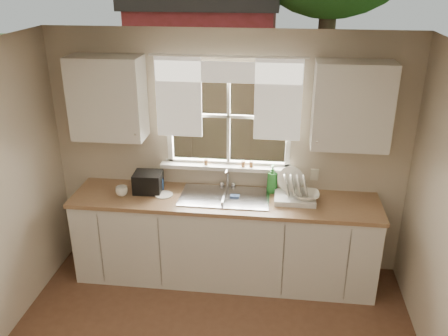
# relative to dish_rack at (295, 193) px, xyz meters

# --- Properties ---
(room_walls) EXTENTS (3.62, 4.02, 2.50)m
(room_walls) POSITION_rel_dish_rack_xyz_m (-0.68, -1.79, 0.25)
(room_walls) COLOR beige
(room_walls) RESTS_ON ground
(ceiling) EXTENTS (3.60, 4.00, 0.02)m
(ceiling) POSITION_rel_dish_rack_xyz_m (-0.68, -1.73, 1.51)
(ceiling) COLOR silver
(ceiling) RESTS_ON room_walls
(window) EXTENTS (1.38, 0.16, 1.06)m
(window) POSITION_rel_dish_rack_xyz_m (-0.68, 0.27, 0.50)
(window) COLOR white
(window) RESTS_ON room_walls
(curtains) EXTENTS (1.50, 0.03, 0.81)m
(curtains) POSITION_rel_dish_rack_xyz_m (-0.68, 0.22, 0.95)
(curtains) COLOR white
(curtains) RESTS_ON room_walls
(base_cabinets) EXTENTS (3.00, 0.62, 0.87)m
(base_cabinets) POSITION_rel_dish_rack_xyz_m (-0.68, -0.05, -0.55)
(base_cabinets) COLOR silver
(base_cabinets) RESTS_ON ground
(countertop) EXTENTS (3.04, 0.65, 0.04)m
(countertop) POSITION_rel_dish_rack_xyz_m (-0.68, -0.05, -0.10)
(countertop) COLOR #926C49
(countertop) RESTS_ON base_cabinets
(upper_cabinet_left) EXTENTS (0.70, 0.33, 0.80)m
(upper_cabinet_left) POSITION_rel_dish_rack_xyz_m (-1.83, 0.10, 0.86)
(upper_cabinet_left) COLOR silver
(upper_cabinet_left) RESTS_ON room_walls
(upper_cabinet_right) EXTENTS (0.70, 0.33, 0.80)m
(upper_cabinet_right) POSITION_rel_dish_rack_xyz_m (0.47, 0.10, 0.86)
(upper_cabinet_right) COLOR silver
(upper_cabinet_right) RESTS_ON room_walls
(wall_outlet) EXTENTS (0.08, 0.01, 0.12)m
(wall_outlet) POSITION_rel_dish_rack_xyz_m (0.20, 0.26, 0.09)
(wall_outlet) COLOR beige
(wall_outlet) RESTS_ON room_walls
(sill_jars) EXTENTS (0.50, 0.04, 0.06)m
(sill_jars) POSITION_rel_dish_rack_xyz_m (-0.62, 0.21, 0.19)
(sill_jars) COLOR brown
(sill_jars) RESTS_ON window
(sink) EXTENTS (0.88, 0.52, 0.40)m
(sink) POSITION_rel_dish_rack_xyz_m (-0.68, -0.02, -0.15)
(sink) COLOR #B7B7BC
(sink) RESTS_ON countertop
(dish_rack) EXTENTS (0.40, 0.31, 0.30)m
(dish_rack) POSITION_rel_dish_rack_xyz_m (0.00, 0.00, 0.00)
(dish_rack) COLOR white
(dish_rack) RESTS_ON countertop
(bowl) EXTENTS (0.24, 0.24, 0.06)m
(bowl) POSITION_rel_dish_rack_xyz_m (0.11, -0.05, 0.00)
(bowl) COLOR white
(bowl) RESTS_ON dish_rack
(soap_bottle_a) EXTENTS (0.14, 0.14, 0.30)m
(soap_bottle_a) POSITION_rel_dish_rack_xyz_m (-0.22, 0.16, 0.07)
(soap_bottle_a) COLOR #2B832F
(soap_bottle_a) RESTS_ON countertop
(soap_bottle_b) EXTENTS (0.10, 0.10, 0.18)m
(soap_bottle_b) POSITION_rel_dish_rack_xyz_m (-1.37, 0.10, 0.01)
(soap_bottle_b) COLOR #2D5AA9
(soap_bottle_b) RESTS_ON countertop
(soap_bottle_c) EXTENTS (0.18, 0.18, 0.19)m
(soap_bottle_c) POSITION_rel_dish_rack_xyz_m (-1.52, 0.13, 0.01)
(soap_bottle_c) COLOR beige
(soap_bottle_c) RESTS_ON countertop
(saucer) EXTENTS (0.18, 0.18, 0.01)m
(saucer) POSITION_rel_dish_rack_xyz_m (-1.29, -0.05, -0.07)
(saucer) COLOR white
(saucer) RESTS_ON countertop
(cup) EXTENTS (0.15, 0.15, 0.10)m
(cup) POSITION_rel_dish_rack_xyz_m (-1.71, -0.10, -0.03)
(cup) COLOR white
(cup) RESTS_ON countertop
(black_appliance) EXTENTS (0.29, 0.25, 0.20)m
(black_appliance) POSITION_rel_dish_rack_xyz_m (-1.47, 0.03, 0.02)
(black_appliance) COLOR black
(black_appliance) RESTS_ON countertop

